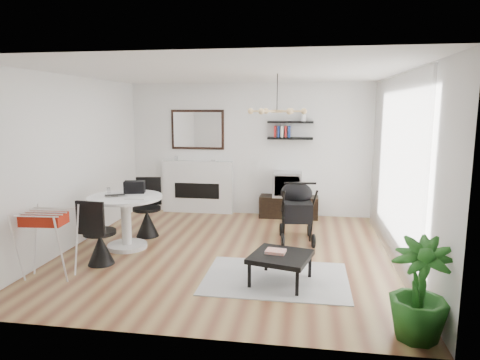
% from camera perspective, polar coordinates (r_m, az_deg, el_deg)
% --- Properties ---
extents(floor, '(5.00, 5.00, 0.00)m').
position_cam_1_polar(floor, '(6.69, -1.59, -9.61)').
color(floor, brown).
rests_on(floor, ground).
extents(ceiling, '(5.00, 5.00, 0.00)m').
position_cam_1_polar(ceiling, '(6.33, -1.70, 14.12)').
color(ceiling, white).
rests_on(ceiling, wall_back).
extents(wall_back, '(5.00, 0.00, 5.00)m').
position_cam_1_polar(wall_back, '(8.83, 1.34, 4.08)').
color(wall_back, white).
rests_on(wall_back, floor).
extents(wall_left, '(0.00, 5.00, 5.00)m').
position_cam_1_polar(wall_left, '(7.26, -21.45, 2.21)').
color(wall_left, white).
rests_on(wall_left, floor).
extents(wall_right, '(0.00, 5.00, 5.00)m').
position_cam_1_polar(wall_right, '(6.41, 20.92, 1.34)').
color(wall_right, white).
rests_on(wall_right, floor).
extents(sheer_curtain, '(0.04, 3.60, 2.60)m').
position_cam_1_polar(sheer_curtain, '(6.58, 19.72, 1.61)').
color(sheer_curtain, white).
rests_on(sheer_curtain, wall_right).
extents(fireplace, '(1.50, 0.17, 2.16)m').
position_cam_1_polar(fireplace, '(9.05, -5.66, -0.07)').
color(fireplace, white).
rests_on(fireplace, floor).
extents(shelf_lower, '(0.90, 0.25, 0.04)m').
position_cam_1_polar(shelf_lower, '(8.60, 6.71, 5.55)').
color(shelf_lower, black).
rests_on(shelf_lower, wall_back).
extents(shelf_upper, '(0.90, 0.25, 0.04)m').
position_cam_1_polar(shelf_upper, '(8.59, 6.75, 7.68)').
color(shelf_upper, black).
rests_on(shelf_upper, wall_back).
extents(pendant_lamp, '(0.90, 0.90, 0.10)m').
position_cam_1_polar(pendant_lamp, '(6.52, 4.95, 9.13)').
color(pendant_lamp, tan).
rests_on(pendant_lamp, ceiling).
extents(tv_console, '(1.17, 0.41, 0.44)m').
position_cam_1_polar(tv_console, '(8.73, 6.51, -3.57)').
color(tv_console, black).
rests_on(tv_console, floor).
extents(crt_tv, '(0.57, 0.50, 0.50)m').
position_cam_1_polar(crt_tv, '(8.63, 6.35, -0.54)').
color(crt_tv, '#B6B6B8').
rests_on(crt_tv, tv_console).
extents(dining_table, '(1.15, 1.15, 0.84)m').
position_cam_1_polar(dining_table, '(6.97, -14.97, -4.39)').
color(dining_table, white).
rests_on(dining_table, floor).
extents(laptop, '(0.36, 0.31, 0.02)m').
position_cam_1_polar(laptop, '(6.89, -16.34, -2.07)').
color(laptop, black).
rests_on(laptop, dining_table).
extents(black_bag, '(0.36, 0.26, 0.19)m').
position_cam_1_polar(black_bag, '(7.11, -13.88, -0.91)').
color(black_bag, black).
rests_on(black_bag, dining_table).
extents(newspaper, '(0.32, 0.27, 0.01)m').
position_cam_1_polar(newspaper, '(6.72, -13.61, -2.31)').
color(newspaper, silver).
rests_on(newspaper, dining_table).
extents(drinking_glass, '(0.05, 0.05, 0.09)m').
position_cam_1_polar(drinking_glass, '(7.22, -17.13, -1.31)').
color(drinking_glass, white).
rests_on(drinking_glass, dining_table).
extents(chair_far, '(0.49, 0.51, 1.00)m').
position_cam_1_polar(chair_far, '(7.59, -12.25, -4.98)').
color(chair_far, black).
rests_on(chair_far, floor).
extents(chair_near, '(0.46, 0.47, 0.96)m').
position_cam_1_polar(chair_near, '(6.42, -18.22, -8.10)').
color(chair_near, black).
rests_on(chair_near, floor).
extents(drying_rack, '(0.65, 0.61, 0.91)m').
position_cam_1_polar(drying_rack, '(6.11, -24.24, -7.65)').
color(drying_rack, white).
rests_on(drying_rack, floor).
extents(stroller, '(0.63, 0.93, 1.09)m').
position_cam_1_polar(stroller, '(7.22, 7.58, -4.37)').
color(stroller, black).
rests_on(stroller, floor).
extents(rug, '(1.86, 1.34, 0.01)m').
position_cam_1_polar(rug, '(5.74, 4.79, -12.92)').
color(rug, '#A8A8A8').
rests_on(rug, floor).
extents(coffee_table, '(0.86, 0.86, 0.36)m').
position_cam_1_polar(coffee_table, '(5.51, 5.45, -10.26)').
color(coffee_table, black).
rests_on(coffee_table, rug).
extents(magazines, '(0.27, 0.23, 0.04)m').
position_cam_1_polar(magazines, '(5.54, 4.77, -9.47)').
color(magazines, '#E05538').
rests_on(magazines, coffee_table).
extents(potted_plant, '(0.71, 0.71, 0.99)m').
position_cam_1_polar(potted_plant, '(4.52, 22.79, -13.34)').
color(potted_plant, '#1C5618').
rests_on(potted_plant, floor).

